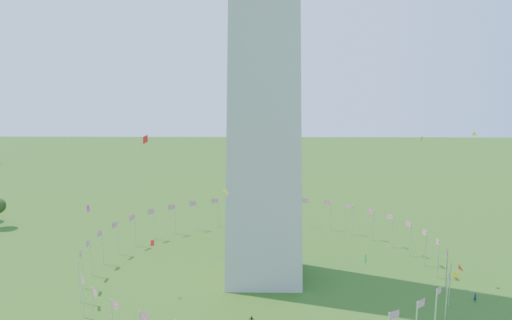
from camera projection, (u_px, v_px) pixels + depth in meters
The scene contains 2 objects.
flag_ring at pixel (264, 258), 114.51m from camera, with size 80.24×80.24×9.00m.
kites_aloft at pixel (369, 236), 87.68m from camera, with size 98.52×71.85×35.61m.
Camera 1 is at (-0.21, -58.80, 46.82)m, focal length 35.00 mm.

